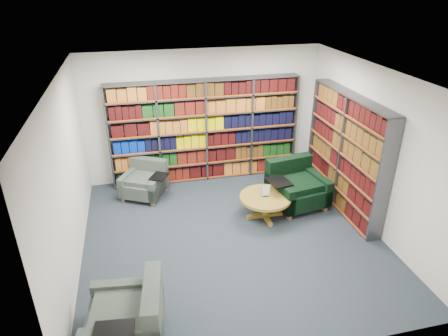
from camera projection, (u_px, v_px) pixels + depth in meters
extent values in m
cube|color=#1E252F|center=(232.00, 237.00, 6.96)|extent=(5.00, 5.00, 0.01)
cube|color=white|center=(233.00, 76.00, 5.72)|extent=(5.00, 5.00, 0.01)
cube|color=silver|center=(204.00, 115.00, 8.53)|extent=(5.00, 0.01, 2.80)
cube|color=silver|center=(292.00, 265.00, 4.15)|extent=(5.00, 0.01, 2.80)
cube|color=silver|center=(67.00, 181.00, 5.83)|extent=(0.01, 5.00, 2.80)
cube|color=silver|center=(374.00, 150.00, 6.85)|extent=(0.01, 5.00, 2.80)
cube|color=#47494F|center=(206.00, 131.00, 8.52)|extent=(4.00, 0.28, 2.20)
cube|color=silver|center=(204.00, 129.00, 8.63)|extent=(4.00, 0.02, 2.20)
cube|color=#D84C0A|center=(207.00, 133.00, 8.41)|extent=(4.00, 0.01, 2.20)
cube|color=#0F3810|center=(206.00, 170.00, 8.92)|extent=(3.88, 0.21, 0.29)
cube|color=#A15B1E|center=(206.00, 155.00, 8.76)|extent=(3.88, 0.21, 0.29)
cube|color=#00208A|center=(206.00, 139.00, 8.60)|extent=(3.88, 0.21, 0.29)
cube|color=black|center=(205.00, 123.00, 8.44)|extent=(3.88, 0.21, 0.29)
cube|color=black|center=(205.00, 107.00, 8.28)|extent=(3.88, 0.21, 0.29)
cube|color=#A15B1E|center=(205.00, 89.00, 8.12)|extent=(3.88, 0.21, 0.29)
cube|color=#47494F|center=(345.00, 153.00, 7.47)|extent=(0.28, 2.50, 2.20)
cube|color=silver|center=(352.00, 153.00, 7.50)|extent=(0.02, 2.50, 2.20)
cube|color=#D84C0A|center=(339.00, 154.00, 7.45)|extent=(0.02, 2.50, 2.20)
cube|color=black|center=(339.00, 196.00, 7.88)|extent=(0.21, 2.38, 0.29)
cube|color=black|center=(342.00, 179.00, 7.72)|extent=(0.21, 2.38, 0.29)
cube|color=#4B2F0F|center=(344.00, 162.00, 7.56)|extent=(0.21, 2.38, 0.29)
cube|color=black|center=(347.00, 144.00, 7.40)|extent=(0.21, 2.38, 0.29)
cube|color=black|center=(349.00, 126.00, 7.24)|extent=(0.21, 2.38, 0.29)
cube|color=#4B2F0F|center=(352.00, 106.00, 7.07)|extent=(0.21, 2.38, 0.29)
cube|color=#052C38|center=(144.00, 186.00, 8.15)|extent=(1.05, 1.05, 0.28)
cube|color=#052C38|center=(150.00, 172.00, 8.33)|extent=(0.77, 0.52, 0.62)
cube|color=#052C38|center=(129.00, 181.00, 8.19)|extent=(0.48, 0.74, 0.42)
cube|color=#052C38|center=(159.00, 185.00, 8.04)|extent=(0.48, 0.74, 0.42)
cube|color=black|center=(159.00, 176.00, 7.89)|extent=(0.44, 0.47, 0.02)
cube|color=brown|center=(123.00, 199.00, 8.02)|extent=(0.08, 0.08, 0.09)
cube|color=brown|center=(153.00, 204.00, 7.87)|extent=(0.08, 0.08, 0.09)
cube|color=brown|center=(138.00, 185.00, 8.58)|extent=(0.08, 0.08, 0.09)
cube|color=brown|center=(165.00, 188.00, 8.43)|extent=(0.08, 0.08, 0.09)
cube|color=black|center=(297.00, 192.00, 7.80)|extent=(1.11, 1.11, 0.34)
cube|color=black|center=(288.00, 175.00, 8.02)|extent=(0.98, 0.37, 0.77)
cube|color=black|center=(279.00, 193.00, 7.62)|extent=(0.30, 0.97, 0.51)
cube|color=black|center=(315.00, 185.00, 7.90)|extent=(0.30, 0.97, 0.51)
cube|color=black|center=(279.00, 181.00, 7.44)|extent=(0.44, 0.52, 0.03)
cube|color=brown|center=(289.00, 217.00, 7.43)|extent=(0.09, 0.09, 0.11)
cube|color=brown|center=(325.00, 208.00, 7.70)|extent=(0.09, 0.09, 0.11)
cube|color=brown|center=(269.00, 197.00, 8.09)|extent=(0.09, 0.09, 0.11)
cube|color=brown|center=(302.00, 190.00, 8.36)|extent=(0.09, 0.09, 0.11)
cube|color=#052C38|center=(126.00, 324.00, 4.90)|extent=(1.01, 1.01, 0.32)
cube|color=#052C38|center=(154.00, 309.00, 4.84)|extent=(0.31, 0.93, 0.73)
cube|color=#052C38|center=(128.00, 296.00, 5.20)|extent=(0.92, 0.25, 0.48)
cube|color=black|center=(113.00, 332.00, 4.35)|extent=(0.48, 0.39, 0.03)
cube|color=brown|center=(102.00, 315.00, 5.29)|extent=(0.08, 0.08, 0.10)
cube|color=brown|center=(159.00, 311.00, 5.36)|extent=(0.08, 0.08, 0.10)
cylinder|color=olive|center=(265.00, 197.00, 7.33)|extent=(0.95, 0.95, 0.05)
cylinder|color=olive|center=(265.00, 207.00, 7.43)|extent=(0.13, 0.13, 0.38)
cube|color=olive|center=(265.00, 215.00, 7.50)|extent=(0.69, 0.08, 0.06)
cube|color=olive|center=(265.00, 215.00, 7.50)|extent=(0.08, 0.69, 0.06)
cube|color=black|center=(266.00, 196.00, 7.32)|extent=(0.11, 0.05, 0.01)
cube|color=white|center=(266.00, 191.00, 7.27)|extent=(0.15, 0.01, 0.21)
cube|color=#145926|center=(266.00, 190.00, 7.28)|extent=(0.16, 0.00, 0.23)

